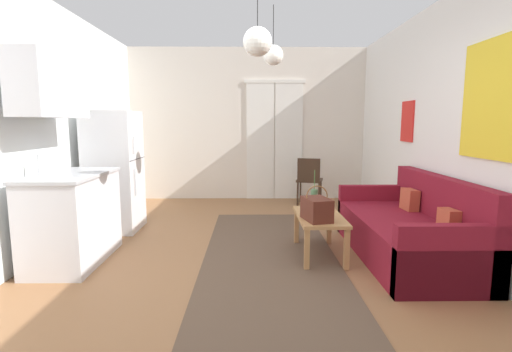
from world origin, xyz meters
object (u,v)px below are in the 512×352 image
pendant_lamp_near (258,42)px  pendant_lamp_far (273,55)px  bamboo_vase (314,199)px  couch (411,232)px  coffee_table (319,221)px  refrigerator (114,171)px  accent_chair (309,178)px  handbag (317,209)px

pendant_lamp_near → pendant_lamp_far: size_ratio=1.13×
bamboo_vase → couch: bearing=-19.5°
coffee_table → refrigerator: size_ratio=0.58×
refrigerator → accent_chair: 3.16m
accent_chair → coffee_table: bearing=98.9°
bamboo_vase → handbag: bamboo_vase is taller
couch → refrigerator: size_ratio=1.29×
pendant_lamp_near → handbag: bearing=21.0°
bamboo_vase → refrigerator: size_ratio=0.29×
pendant_lamp_near → bamboo_vase: bearing=47.7°
refrigerator → couch: bearing=-17.7°
accent_chair → pendant_lamp_far: 2.61m
couch → pendant_lamp_near: (-1.62, -0.37, 1.84)m
couch → pendant_lamp_far: bearing=152.4°
couch → pendant_lamp_far: pendant_lamp_far is taller
refrigerator → pendant_lamp_far: size_ratio=2.29×
refrigerator → bamboo_vase: bearing=-16.9°
couch → pendant_lamp_near: 2.48m
accent_chair → pendant_lamp_near: (-0.94, -2.93, 1.65)m
couch → handbag: bearing=-172.1°
handbag → accent_chair: bearing=82.8°
couch → pendant_lamp_near: pendant_lamp_near is taller
bamboo_vase → pendant_lamp_near: (-0.65, -0.72, 1.56)m
handbag → bamboo_vase: bearing=83.6°
coffee_table → pendant_lamp_near: (-0.67, -0.45, 1.74)m
handbag → accent_chair: 2.73m
couch → handbag: 1.08m
bamboo_vase → pendant_lamp_near: 1.83m
handbag → refrigerator: size_ratio=0.25×
handbag → refrigerator: 2.75m
accent_chair → refrigerator: bearing=42.8°
pendant_lamp_near → pendant_lamp_far: 1.14m
coffee_table → bamboo_vase: bearing=93.6°
handbag → accent_chair: size_ratio=0.47×
handbag → pendant_lamp_far: (-0.39, 0.89, 1.63)m
bamboo_vase → pendant_lamp_far: bearing=138.3°
bamboo_vase → pendant_lamp_near: size_ratio=0.58×
pendant_lamp_near → pendant_lamp_far: (0.20, 1.11, 0.08)m
bamboo_vase → handbag: (-0.05, -0.49, 0.00)m
refrigerator → pendant_lamp_near: pendant_lamp_near is taller
bamboo_vase → pendant_lamp_far: 1.74m
coffee_table → couch: bearing=-4.6°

